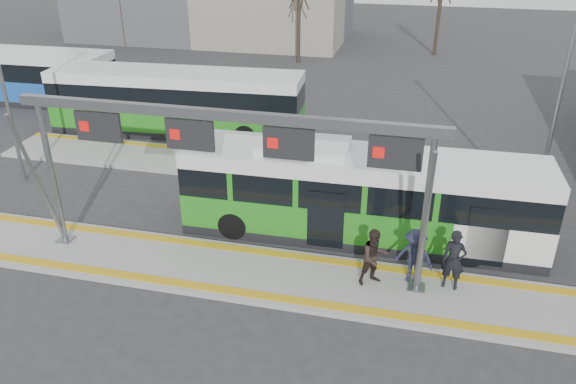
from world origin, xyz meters
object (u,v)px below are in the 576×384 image
Objects in this scene: hero_bus at (360,196)px; passenger_a at (454,260)px; gantry at (227,145)px; passenger_c at (414,256)px; passenger_b at (374,257)px.

passenger_a is (3.15, -2.68, -0.45)m from hero_bus.
passenger_c is at bearing 4.05° from gantry.
passenger_b reaches higher than passenger_c.
gantry is 1.05× the size of hero_bus.
passenger_c is at bearing -53.93° from hero_bus.
gantry is 5.55m from passenger_b.
hero_bus is at bearing 138.16° from passenger_c.
hero_bus is at bearing 71.63° from passenger_b.
gantry is at bearing -141.41° from hero_bus.
passenger_b is at bearing -151.88° from passenger_c.
passenger_c is (1.17, 0.36, -0.02)m from passenger_b.
passenger_a is (6.84, 0.37, -3.19)m from gantry.
passenger_c is (-1.15, 0.03, -0.05)m from passenger_a.
passenger_b is (-2.32, -0.33, -0.04)m from passenger_a.
passenger_b is at bearing -162.92° from passenger_a.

